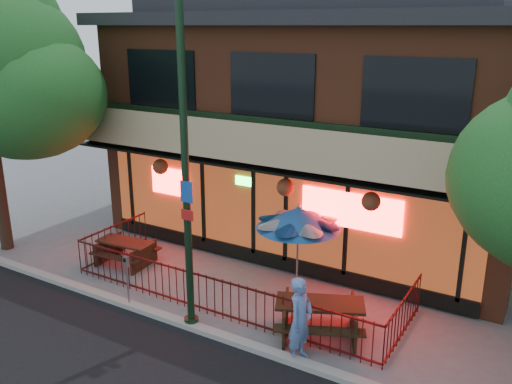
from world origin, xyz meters
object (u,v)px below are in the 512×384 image
picnic_table_left (126,249)px  patio_umbrella (298,218)px  pedestrian (300,320)px  parking_meter_near (127,273)px  street_light (186,192)px  picnic_table_right (320,314)px

picnic_table_left → patio_umbrella: size_ratio=0.73×
picnic_table_left → pedestrian: pedestrian is taller
pedestrian → parking_meter_near: 4.46m
street_light → patio_umbrella: size_ratio=2.99×
pedestrian → parking_meter_near: size_ratio=1.37×
picnic_table_left → patio_umbrella: bearing=10.5°
picnic_table_right → patio_umbrella: size_ratio=0.98×
patio_umbrella → pedestrian: (1.34, -2.53, -1.11)m
picnic_table_right → pedestrian: size_ratio=1.29×
street_light → picnic_table_right: bearing=22.8°
picnic_table_right → patio_umbrella: patio_umbrella is taller
picnic_table_left → parking_meter_near: 2.58m
street_light → picnic_table_right: size_ratio=3.03×
picnic_table_left → picnic_table_right: size_ratio=0.74×
picnic_table_right → patio_umbrella: (-1.31, 1.52, 1.47)m
street_light → picnic_table_left: bearing=154.6°
street_light → picnic_table_left: 4.82m
picnic_table_right → pedestrian: pedestrian is taller
patio_umbrella → pedestrian: bearing=-62.1°
picnic_table_left → parking_meter_near: parking_meter_near is taller
street_light → picnic_table_left: (-3.60, 1.71, -2.70)m
pedestrian → street_light: bearing=96.3°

